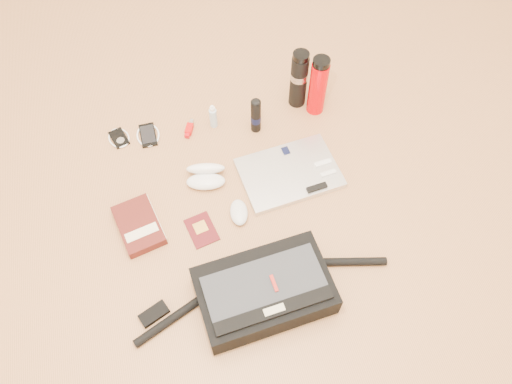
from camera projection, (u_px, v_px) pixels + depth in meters
ground at (252, 217)px, 1.83m from camera, size 4.00×4.00×0.00m
messenger_bag at (264, 291)px, 1.63m from camera, size 0.89×0.30×0.12m
laptop at (290, 173)px, 1.92m from camera, size 0.39×0.29×0.04m
book at (139, 225)px, 1.80m from camera, size 0.18×0.24×0.04m
passport at (202, 230)px, 1.80m from camera, size 0.12×0.14×0.01m
mouse at (239, 212)px, 1.82m from camera, size 0.08×0.12×0.04m
sunglasses_case at (206, 175)px, 1.90m from camera, size 0.17×0.15×0.09m
ipod at (119, 138)px, 2.02m from camera, size 0.10×0.11×0.01m
phone at (148, 135)px, 2.03m from camera, size 0.09×0.12×0.01m
inhaler at (189, 128)px, 2.04m from camera, size 0.05×0.09×0.02m
spray_bottle at (213, 117)px, 2.02m from camera, size 0.03×0.03×0.12m
aerosol_can at (256, 115)px, 1.98m from camera, size 0.04×0.04×0.17m
thermos_black at (299, 79)px, 2.01m from camera, size 0.08×0.08×0.27m
thermos_red at (318, 86)px, 1.99m from camera, size 0.08×0.08×0.28m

